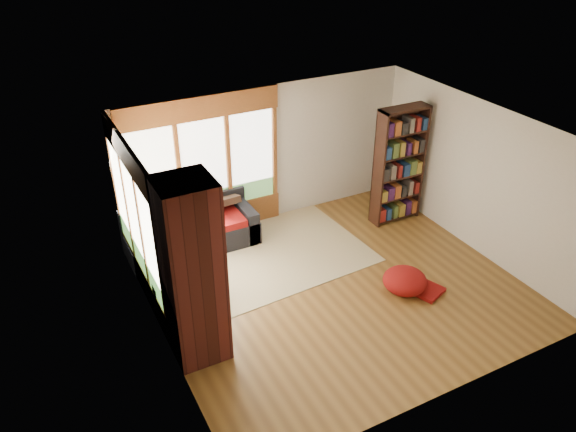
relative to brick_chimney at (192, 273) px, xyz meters
name	(u,v)px	position (x,y,z in m)	size (l,w,h in m)	color
floor	(336,287)	(2.40, 0.35, -1.30)	(5.50, 5.50, 0.00)	brown
ceiling	(344,134)	(2.40, 0.35, 1.30)	(5.50, 5.50, 0.00)	white
wall_back	(266,156)	(2.40, 2.85, 0.00)	(5.50, 0.04, 2.60)	silver
wall_front	(457,314)	(2.40, -2.15, 0.00)	(5.50, 0.04, 2.60)	silver
wall_left	(157,266)	(-0.35, 0.35, 0.00)	(0.04, 5.00, 2.60)	silver
wall_right	(479,179)	(5.15, 0.35, 0.00)	(0.04, 5.00, 2.60)	silver
windows_back	(204,167)	(1.20, 2.82, 0.05)	(2.82, 0.10, 1.90)	brown
windows_left	(135,220)	(-0.32, 1.55, 0.05)	(0.10, 2.62, 1.90)	brown
roller_blind	(120,173)	(-0.29, 2.38, 0.45)	(0.03, 0.72, 0.90)	#698F56
brick_chimney	(192,273)	(0.00, 0.00, 0.00)	(0.70, 0.70, 2.60)	#471914
sectional_sofa	(182,250)	(0.45, 2.05, -1.00)	(2.20, 2.20, 0.80)	black
area_rug	(264,252)	(1.80, 1.77, -1.29)	(3.35, 2.56, 0.01)	beige
bookshelf	(399,166)	(4.54, 1.70, -0.19)	(0.95, 0.32, 2.23)	black
pouf	(405,280)	(3.31, -0.22, -1.10)	(0.69, 0.69, 0.37)	maroon
dog_tan	(185,214)	(0.63, 2.32, -0.49)	(1.11, 0.89, 0.54)	brown
dog_brindle	(183,253)	(0.26, 1.31, -0.55)	(0.81, 0.89, 0.43)	#3D201A
throw_pillows	(179,221)	(0.48, 2.20, -0.52)	(1.98, 1.68, 0.45)	#35251A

